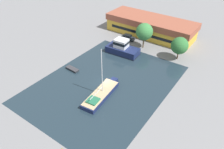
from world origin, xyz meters
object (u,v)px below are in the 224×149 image
Objects in this scene: warehouse_building at (151,26)px; small_dinghy at (72,69)px; quay_tree_by_water at (180,46)px; parked_car at (128,38)px; quay_tree_near_building at (144,32)px; sailboat_moored at (101,94)px; motor_cruiser at (122,48)px.

small_dinghy is at bearing -101.25° from warehouse_building.
quay_tree_by_water reaches higher than warehouse_building.
quay_tree_by_water is at bearing 79.24° from parked_car.
warehouse_building is 3.85× the size of quay_tree_near_building.
sailboat_moored is at bearing -107.05° from quay_tree_by_water.
quay_tree_by_water reaches higher than motor_cruiser.
sailboat_moored reaches higher than parked_car.
sailboat_moored is at bearing -82.26° from quay_tree_near_building.
quay_tree_near_building is 1.98× the size of small_dinghy.
warehouse_building reaches higher than small_dinghy.
quay_tree_near_building reaches higher than warehouse_building.
quay_tree_by_water is at bearing -40.25° from small_dinghy.
warehouse_building is 7.63× the size of small_dinghy.
warehouse_building is 9.67m from quay_tree_near_building.
quay_tree_near_building is 1.18× the size of quay_tree_by_water.
parked_car reaches higher than small_dinghy.
parked_car is 0.36× the size of sailboat_moored.
motor_cruiser reaches higher than parked_car.
sailboat_moored is at bearing 15.98° from parked_car.
sailboat_moored is 19.02m from motor_cruiser.
quay_tree_near_building is 7.91m from motor_cruiser.
sailboat_moored is 12.45m from small_dinghy.
warehouse_building is at bearing 143.85° from quay_tree_by_water.
parked_car is 22.18m from small_dinghy.
quay_tree_near_building reaches higher than quay_tree_by_water.
motor_cruiser is (3.07, -7.88, 0.65)m from parked_car.
warehouse_building reaches higher than motor_cruiser.
quay_tree_near_building reaches higher than motor_cruiser.
quay_tree_by_water is 0.53× the size of sailboat_moored.
parked_car is at bearing -2.83° from small_dinghy.
small_dinghy is at bearing 155.33° from motor_cruiser.
parked_car is 1.16× the size of small_dinghy.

